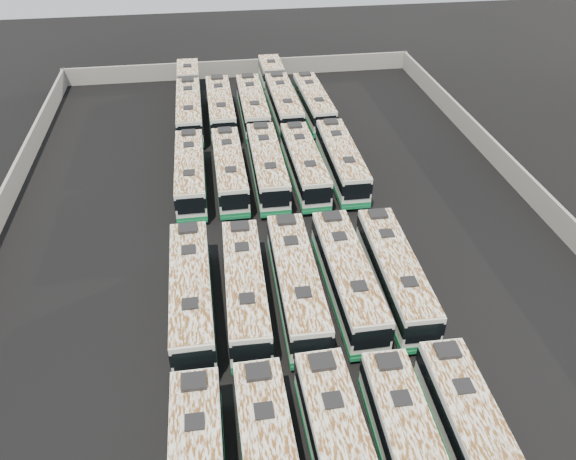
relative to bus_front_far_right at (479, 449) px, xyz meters
The scene contains 18 objects.
ground 22.70m from the bus_front_far_right, 107.87° to the left, with size 140.00×140.00×0.00m, color black.
perimeter_wall 22.64m from the bus_front_far_right, 107.87° to the left, with size 45.20×73.20×2.20m.
bus_front_far_right is the anchor object (origin of this frame).
bus_midfront_far_left 19.37m from the bus_front_far_right, 135.43° to the left, with size 2.73×12.41×3.49m.
bus_midfront_left 17.02m from the bus_front_far_right, 127.16° to the left, with size 2.84×12.11×3.40m.
bus_midfront_center 15.19m from the bus_front_far_right, 116.73° to the left, with size 2.80×12.45×3.50m.
bus_midfront_right 14.02m from the bus_front_far_right, 103.68° to the left, with size 2.65×12.29×3.46m.
bus_midfront_far_right 13.57m from the bus_front_far_right, 89.94° to the left, with size 2.83×12.17×3.41m.
bus_midback_far_left 32.74m from the bus_front_far_right, 114.75° to the left, with size 2.57×12.01×3.38m.
bus_midback_left 31.50m from the bus_front_far_right, 108.97° to the left, with size 2.60×11.98×3.37m.
bus_midback_center 30.60m from the bus_front_far_right, 102.89° to the left, with size 2.71×12.43×3.50m.
bus_midback_right 29.94m from the bus_front_far_right, 96.61° to the left, with size 2.69×12.15×3.42m.
bus_midback_far_right 29.90m from the bus_front_far_right, 89.88° to the left, with size 2.72×12.22×3.44m.
bus_back_far_left 48.61m from the bus_front_far_right, 106.34° to the left, with size 2.64×19.22×3.49m.
bus_back_left 44.72m from the bus_front_far_right, 103.31° to the left, with size 2.70×12.49×3.52m.
bus_back_center 43.96m from the bus_front_far_right, 98.89° to the left, with size 2.67×12.48×3.52m.
bus_back_right 47.00m from the bus_front_far_right, 94.08° to the left, with size 2.78×19.10×3.46m.
bus_back_far_right 43.55m from the bus_front_far_right, 89.92° to the left, with size 2.79×12.04×3.38m.
Camera 1 is at (-4.76, -36.13, 26.41)m, focal length 35.00 mm.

